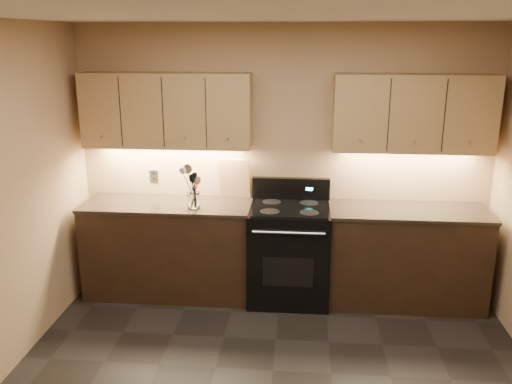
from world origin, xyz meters
TOP-DOWN VIEW (x-y plane):
  - ceiling at (0.00, 0.00)m, footprint 4.00×4.00m
  - wall_back at (0.00, 2.00)m, footprint 4.00×0.04m
  - counter_left at (-1.10, 1.70)m, footprint 1.62×0.62m
  - counter_right at (1.18, 1.70)m, footprint 1.46×0.62m
  - stove at (0.08, 1.68)m, footprint 0.76×0.68m
  - upper_cab_left at (-1.10, 1.85)m, footprint 1.60×0.30m
  - upper_cab_right at (1.18, 1.85)m, footprint 1.44×0.30m
  - outlet_plate at (-1.30, 1.99)m, footprint 0.08×0.01m
  - utensil_crock at (-0.82, 1.59)m, footprint 0.13×0.13m
  - cutting_board at (-0.48, 1.96)m, footprint 0.33×0.14m
  - wooden_spoon at (-0.83, 1.58)m, footprint 0.13×0.09m
  - black_spoon at (-0.81, 1.62)m, footprint 0.08×0.09m
  - black_turner at (-0.80, 1.58)m, footprint 0.10×0.12m
  - steel_spatula at (-0.78, 1.59)m, footprint 0.25×0.13m
  - steel_skimmer at (-0.79, 1.58)m, footprint 0.19×0.15m

SIDE VIEW (x-z plane):
  - counter_left at x=-1.10m, z-range 0.00..0.93m
  - counter_right at x=1.18m, z-range 0.00..0.93m
  - stove at x=0.08m, z-range -0.09..1.05m
  - utensil_crock at x=-0.82m, z-range 0.92..1.07m
  - wooden_spoon at x=-0.83m, z-range 0.94..1.23m
  - black_spoon at x=-0.81m, z-range 0.94..1.25m
  - black_turner at x=-0.80m, z-range 0.94..1.28m
  - outlet_plate at x=-1.30m, z-range 1.06..1.18m
  - cutting_board at x=-0.48m, z-range 0.93..1.32m
  - steel_skimmer at x=-0.79m, z-range 0.94..1.34m
  - steel_spatula at x=-0.78m, z-range 0.94..1.35m
  - wall_back at x=0.00m, z-range 0.00..2.60m
  - upper_cab_left at x=-1.10m, z-range 1.45..2.15m
  - upper_cab_right at x=1.18m, z-range 1.45..2.15m
  - ceiling at x=0.00m, z-range 2.60..2.60m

